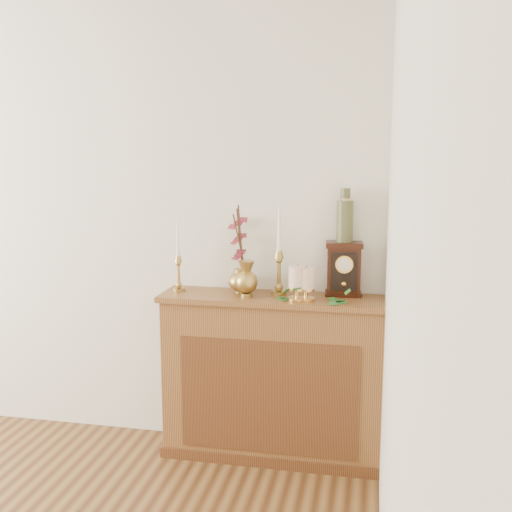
% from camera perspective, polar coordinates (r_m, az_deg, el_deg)
% --- Properties ---
extents(console_shelf, '(1.24, 0.34, 0.93)m').
position_cam_1_polar(console_shelf, '(3.42, 1.58, -11.88)').
color(console_shelf, brown).
rests_on(console_shelf, ground).
extents(candlestick_left, '(0.07, 0.07, 0.41)m').
position_cam_1_polar(candlestick_left, '(3.38, -7.40, -1.10)').
color(candlestick_left, tan).
rests_on(candlestick_left, console_shelf).
extents(candlestick_center, '(0.08, 0.08, 0.50)m').
position_cam_1_polar(candlestick_center, '(3.26, 2.20, -0.91)').
color(candlestick_center, tan).
rests_on(candlestick_center, console_shelf).
extents(bud_vase, '(0.12, 0.12, 0.20)m').
position_cam_1_polar(bud_vase, '(3.22, -0.92, -2.24)').
color(bud_vase, tan).
rests_on(bud_vase, console_shelf).
extents(ginger_jar, '(0.20, 0.22, 0.49)m').
position_cam_1_polar(ginger_jar, '(3.34, -1.59, 0.38)').
color(ginger_jar, tan).
rests_on(ginger_jar, console_shelf).
extents(pillar_candle_left, '(0.10, 0.10, 0.20)m').
position_cam_1_polar(pillar_candle_left, '(3.14, 3.95, -2.46)').
color(pillar_candle_left, gold).
rests_on(pillar_candle_left, console_shelf).
extents(pillar_candle_right, '(0.10, 0.10, 0.19)m').
position_cam_1_polar(pillar_candle_right, '(3.14, 4.78, -2.54)').
color(pillar_candle_right, gold).
rests_on(pillar_candle_right, console_shelf).
extents(ivy_garland, '(0.43, 0.21, 0.08)m').
position_cam_1_polar(ivy_garland, '(3.17, 5.44, -4.01)').
color(ivy_garland, '#2D6F2A').
rests_on(ivy_garland, console_shelf).
extents(mantel_clock, '(0.21, 0.16, 0.30)m').
position_cam_1_polar(mantel_clock, '(3.29, 8.35, -1.25)').
color(mantel_clock, black).
rests_on(mantel_clock, console_shelf).
extents(ceramic_vase, '(0.09, 0.09, 0.29)m').
position_cam_1_polar(ceramic_vase, '(3.25, 8.47, 3.60)').
color(ceramic_vase, '#183124').
rests_on(ceramic_vase, mantel_clock).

